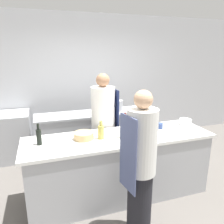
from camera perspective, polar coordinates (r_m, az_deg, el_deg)
name	(u,v)px	position (r m, az deg, el deg)	size (l,w,h in m)	color
ground_plane	(119,193)	(3.43, 1.96, -20.49)	(16.00, 16.00, 0.00)	#605B56
wall_back	(87,81)	(4.87, -6.68, 8.08)	(8.00, 0.06, 2.80)	silver
prep_counter	(120,166)	(3.19, 2.04, -13.87)	(2.58, 0.75, 0.91)	#A8AAAF
pass_counter	(89,136)	(4.25, -6.06, -6.17)	(1.95, 0.56, 0.91)	#A8AAAF
oven_range	(12,136)	(4.64, -24.69, -5.75)	(0.70, 0.70, 0.90)	#A8AAAF
chef_at_prep_near	(140,166)	(2.42, 7.44, -13.87)	(0.35, 0.34, 1.66)	black
chef_at_stove	(103,127)	(3.54, -2.24, -3.82)	(0.40, 0.38, 1.70)	black
bottle_olive_oil	(125,125)	(3.06, 3.38, -3.49)	(0.08, 0.08, 0.30)	#5B2319
bottle_vinegar	(121,133)	(2.91, 2.42, -5.38)	(0.07, 0.07, 0.19)	silver
bottle_wine	(39,136)	(2.84, -18.55, -6.08)	(0.06, 0.06, 0.27)	black
bottle_cooking_oil	(101,132)	(2.88, -2.89, -5.18)	(0.08, 0.08, 0.25)	#B2A84C
bowl_mixing_large	(84,136)	(2.91, -7.37, -6.15)	(0.27, 0.27, 0.09)	tan
bowl_prep_small	(185,122)	(3.63, 18.59, -2.44)	(0.19, 0.19, 0.09)	white
cup	(160,126)	(3.35, 12.35, -3.53)	(0.10, 0.10, 0.08)	#33477F
cutting_board	(147,134)	(3.09, 9.07, -5.68)	(0.40, 0.25, 0.01)	white
stockpot	(117,105)	(4.24, 1.31, 1.72)	(0.23, 0.23, 0.21)	#A8AAAF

